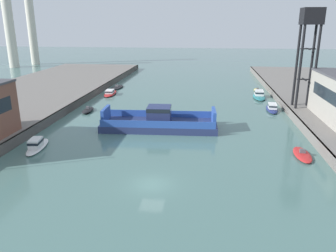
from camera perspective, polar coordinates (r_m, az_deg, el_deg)
The scene contains 13 objects.
ground_plane at distance 35.52m, azimuth -2.82°, elevation -9.94°, with size 400.00×400.00×0.00m, color #476B66.
chain_ferry at distance 53.00m, azimuth -1.52°, elevation 0.68°, with size 18.48×7.26×3.68m.
moored_boat_near_left at distance 48.06m, azimuth -21.57°, elevation -3.00°, with size 2.86×6.84×1.52m.
moored_boat_near_right at distance 87.84m, azimuth -8.72°, elevation 6.55°, with size 2.92×7.03×0.93m.
moored_boat_mid_left at distance 65.39m, azimuth -13.56°, elevation 2.66°, with size 2.08×5.19×1.05m.
moored_boat_mid_right at distance 80.16m, azimuth -9.88°, elevation 5.64°, with size 3.04×8.17×1.20m.
moored_boat_far_left at distance 67.43m, azimuth 17.38°, elevation 3.00°, with size 2.62×7.35×1.45m.
moored_boat_far_right at distance 85.43m, azimuth 15.07°, elevation 5.87°, with size 1.65×5.54×0.97m.
moored_boat_upstream_a at distance 45.68m, azimuth 22.00°, elevation -4.54°, with size 2.13×5.61×0.97m.
moored_boat_upstream_b at distance 78.43m, azimuth 15.32°, elevation 5.14°, with size 2.96×8.07×1.61m.
crane_tower at distance 64.16m, azimuth 23.18°, elevation 14.83°, with size 3.37×3.37×17.19m.
smokestack_distant_a at distance 147.91m, azimuth -22.57°, elevation 17.46°, with size 3.45×3.45×37.92m.
smokestack_distant_b at distance 140.90m, azimuth -25.55°, elevation 15.23°, with size 3.83×3.83×28.42m.
Camera 1 is at (5.50, -31.13, 16.21)m, focal length 35.61 mm.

